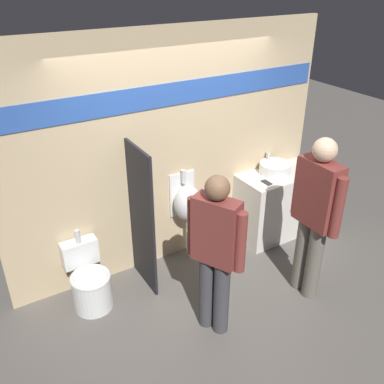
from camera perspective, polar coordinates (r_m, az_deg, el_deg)
The scene contains 10 objects.
ground_plane at distance 5.06m, azimuth 1.01°, elevation -11.32°, with size 16.00×16.00×0.00m, color #5B5651.
display_wall at distance 4.79m, azimuth -2.65°, elevation 5.38°, with size 3.91×0.07×2.70m.
sink_counter at distance 5.71m, azimuth 11.29°, elevation -1.54°, with size 1.06×0.56×0.88m.
sink_basin at distance 5.48m, azimuth 11.00°, elevation 3.16°, with size 0.40×0.40×0.27m.
cell_phone at distance 5.23m, azimuth 9.91°, elevation 1.26°, with size 0.07×0.14×0.01m.
divider_near_counter at distance 4.57m, azimuth -6.72°, elevation -3.63°, with size 0.03×0.58×1.65m.
urinal_near_counter at distance 4.97m, azimuth -0.63°, elevation -1.48°, with size 0.34×0.29×1.15m.
toilet at distance 4.70m, azimuth -13.49°, elevation -11.67°, with size 0.42×0.58×0.80m.
person_in_vest at distance 3.91m, azimuth 3.14°, elevation -7.79°, with size 0.36×0.53×1.68m.
person_with_lanyard at distance 4.49m, azimuth 16.07°, elevation -2.72°, with size 0.24×0.63×1.80m.
Camera 1 is at (-2.07, -3.30, 3.23)m, focal length 40.00 mm.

